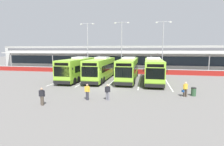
{
  "coord_description": "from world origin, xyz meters",
  "views": [
    {
      "loc": [
        5.11,
        -22.06,
        5.0
      ],
      "look_at": [
        0.22,
        3.0,
        1.6
      ],
      "focal_mm": 28.04,
      "sensor_mm": 36.0,
      "label": 1
    }
  ],
  "objects_px": {
    "coach_bus_leftmost": "(78,69)",
    "lamp_post_west": "(88,44)",
    "pedestrian_in_dark_coat": "(108,92)",
    "pedestrian_child": "(87,91)",
    "lamp_post_east": "(163,44)",
    "coach_bus_centre": "(128,69)",
    "pedestrian_near_bin": "(42,96)",
    "litter_bin": "(194,92)",
    "lamp_post_centre": "(122,44)",
    "coach_bus_left_centre": "(101,69)",
    "pedestrian_with_handbag": "(185,89)",
    "coach_bus_right_centre": "(153,70)"
  },
  "relations": [
    {
      "from": "coach_bus_centre",
      "to": "pedestrian_child",
      "type": "xyz_separation_m",
      "value": [
        -2.85,
        -12.3,
        -0.91
      ]
    },
    {
      "from": "coach_bus_right_centre",
      "to": "pedestrian_near_bin",
      "type": "distance_m",
      "value": 17.59
    },
    {
      "from": "coach_bus_leftmost",
      "to": "lamp_post_centre",
      "type": "xyz_separation_m",
      "value": [
        5.91,
        10.51,
        4.5
      ]
    },
    {
      "from": "pedestrian_near_bin",
      "to": "litter_bin",
      "type": "bearing_deg",
      "value": 23.07
    },
    {
      "from": "litter_bin",
      "to": "pedestrian_child",
      "type": "bearing_deg",
      "value": -161.27
    },
    {
      "from": "pedestrian_in_dark_coat",
      "to": "lamp_post_centre",
      "type": "xyz_separation_m",
      "value": [
        -1.68,
        21.83,
        5.42
      ]
    },
    {
      "from": "pedestrian_in_dark_coat",
      "to": "lamp_post_west",
      "type": "height_order",
      "value": "lamp_post_west"
    },
    {
      "from": "coach_bus_left_centre",
      "to": "pedestrian_child",
      "type": "xyz_separation_m",
      "value": [
        1.71,
        -12.0,
        -0.91
      ]
    },
    {
      "from": "coach_bus_right_centre",
      "to": "pedestrian_in_dark_coat",
      "type": "xyz_separation_m",
      "value": [
        -4.83,
        -11.52,
        -0.91
      ]
    },
    {
      "from": "lamp_post_east",
      "to": "litter_bin",
      "type": "height_order",
      "value": "lamp_post_east"
    },
    {
      "from": "coach_bus_left_centre",
      "to": "pedestrian_near_bin",
      "type": "height_order",
      "value": "coach_bus_left_centre"
    },
    {
      "from": "lamp_post_centre",
      "to": "coach_bus_left_centre",
      "type": "bearing_deg",
      "value": -101.44
    },
    {
      "from": "coach_bus_centre",
      "to": "pedestrian_near_bin",
      "type": "relative_size",
      "value": 7.5
    },
    {
      "from": "coach_bus_left_centre",
      "to": "pedestrian_in_dark_coat",
      "type": "xyz_separation_m",
      "value": [
        3.73,
        -11.71,
        -0.91
      ]
    },
    {
      "from": "coach_bus_right_centre",
      "to": "pedestrian_near_bin",
      "type": "bearing_deg",
      "value": -125.94
    },
    {
      "from": "pedestrian_near_bin",
      "to": "lamp_post_centre",
      "type": "distance_m",
      "value": 25.41
    },
    {
      "from": "coach_bus_left_centre",
      "to": "pedestrian_in_dark_coat",
      "type": "relative_size",
      "value": 7.5
    },
    {
      "from": "pedestrian_near_bin",
      "to": "litter_bin",
      "type": "height_order",
      "value": "pedestrian_near_bin"
    },
    {
      "from": "pedestrian_in_dark_coat",
      "to": "coach_bus_left_centre",
      "type": "bearing_deg",
      "value": 107.67
    },
    {
      "from": "coach_bus_leftmost",
      "to": "coach_bus_centre",
      "type": "distance_m",
      "value": 8.45
    },
    {
      "from": "coach_bus_right_centre",
      "to": "lamp_post_east",
      "type": "relative_size",
      "value": 1.11
    },
    {
      "from": "pedestrian_near_bin",
      "to": "lamp_post_east",
      "type": "relative_size",
      "value": 0.15
    },
    {
      "from": "pedestrian_near_bin",
      "to": "lamp_post_west",
      "type": "distance_m",
      "value": 25.69
    },
    {
      "from": "coach_bus_leftmost",
      "to": "coach_bus_right_centre",
      "type": "relative_size",
      "value": 1.0
    },
    {
      "from": "lamp_post_east",
      "to": "lamp_post_west",
      "type": "bearing_deg",
      "value": -178.18
    },
    {
      "from": "coach_bus_leftmost",
      "to": "pedestrian_near_bin",
      "type": "height_order",
      "value": "coach_bus_leftmost"
    },
    {
      "from": "pedestrian_in_dark_coat",
      "to": "pedestrian_child",
      "type": "relative_size",
      "value": 1.0
    },
    {
      "from": "pedestrian_in_dark_coat",
      "to": "lamp_post_west",
      "type": "distance_m",
      "value": 24.66
    },
    {
      "from": "pedestrian_child",
      "to": "pedestrian_near_bin",
      "type": "relative_size",
      "value": 1.0
    },
    {
      "from": "coach_bus_leftmost",
      "to": "coach_bus_left_centre",
      "type": "bearing_deg",
      "value": 5.71
    },
    {
      "from": "pedestrian_with_handbag",
      "to": "pedestrian_child",
      "type": "height_order",
      "value": "same"
    },
    {
      "from": "pedestrian_near_bin",
      "to": "litter_bin",
      "type": "distance_m",
      "value": 15.57
    },
    {
      "from": "pedestrian_child",
      "to": "litter_bin",
      "type": "bearing_deg",
      "value": 18.73
    },
    {
      "from": "pedestrian_with_handbag",
      "to": "lamp_post_east",
      "type": "distance_m",
      "value": 20.47
    },
    {
      "from": "pedestrian_near_bin",
      "to": "lamp_post_centre",
      "type": "bearing_deg",
      "value": 81.2
    },
    {
      "from": "coach_bus_right_centre",
      "to": "litter_bin",
      "type": "bearing_deg",
      "value": -63.72
    },
    {
      "from": "pedestrian_child",
      "to": "lamp_post_west",
      "type": "height_order",
      "value": "lamp_post_west"
    },
    {
      "from": "litter_bin",
      "to": "pedestrian_near_bin",
      "type": "bearing_deg",
      "value": -156.93
    },
    {
      "from": "lamp_post_east",
      "to": "coach_bus_leftmost",
      "type": "bearing_deg",
      "value": -142.47
    },
    {
      "from": "lamp_post_west",
      "to": "lamp_post_east",
      "type": "relative_size",
      "value": 1.0
    },
    {
      "from": "coach_bus_leftmost",
      "to": "lamp_post_centre",
      "type": "relative_size",
      "value": 1.11
    },
    {
      "from": "coach_bus_left_centre",
      "to": "pedestrian_child",
      "type": "distance_m",
      "value": 12.15
    },
    {
      "from": "pedestrian_with_handbag",
      "to": "litter_bin",
      "type": "bearing_deg",
      "value": 27.63
    },
    {
      "from": "coach_bus_left_centre",
      "to": "pedestrian_near_bin",
      "type": "bearing_deg",
      "value": -96.93
    },
    {
      "from": "pedestrian_near_bin",
      "to": "pedestrian_with_handbag",
      "type": "bearing_deg",
      "value": 22.72
    },
    {
      "from": "coach_bus_centre",
      "to": "pedestrian_with_handbag",
      "type": "relative_size",
      "value": 7.5
    },
    {
      "from": "coach_bus_leftmost",
      "to": "lamp_post_west",
      "type": "xyz_separation_m",
      "value": [
        -1.96,
        10.75,
        4.5
      ]
    },
    {
      "from": "lamp_post_centre",
      "to": "pedestrian_in_dark_coat",
      "type": "bearing_deg",
      "value": -85.59
    },
    {
      "from": "pedestrian_in_dark_coat",
      "to": "lamp_post_centre",
      "type": "relative_size",
      "value": 0.15
    },
    {
      "from": "coach_bus_left_centre",
      "to": "lamp_post_east",
      "type": "height_order",
      "value": "lamp_post_east"
    }
  ]
}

